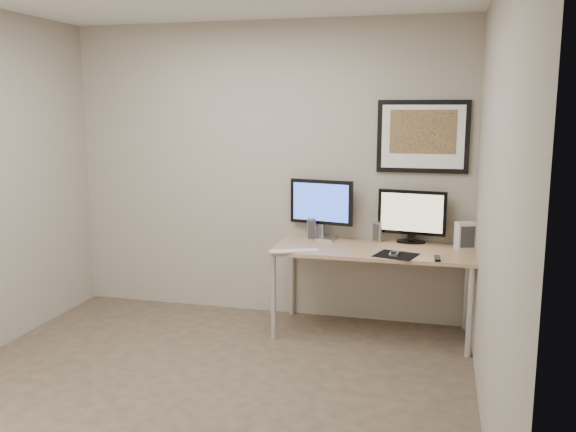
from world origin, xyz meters
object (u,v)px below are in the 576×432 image
monitor_tv (412,215)px  speaker_right (378,232)px  framed_art (423,137)px  fan_unit (465,236)px  monitor_large (321,206)px  desk (373,256)px  keyboard (295,251)px  speaker_left (312,229)px

monitor_tv → speaker_right: bearing=-165.9°
framed_art → fan_unit: size_ratio=3.41×
monitor_large → framed_art: bearing=16.5°
framed_art → monitor_large: (-0.83, -0.08, -0.61)m
desk → keyboard: size_ratio=4.02×
desk → monitor_tv: 0.50m
speaker_left → keyboard: speaker_left is taller
framed_art → monitor_large: size_ratio=1.33×
fan_unit → keyboard: bearing=178.6°
speaker_left → framed_art: bearing=-0.1°
fan_unit → desk: bearing=171.8°
desk → speaker_right: speaker_right is taller
desk → monitor_large: 0.65m
monitor_tv → monitor_large: bearing=-170.4°
monitor_large → monitor_tv: bearing=12.6°
monitor_large → speaker_left: bearing=-126.3°
keyboard → fan_unit: 1.38m
desk → speaker_left: speaker_left is taller
monitor_large → speaker_left: 0.21m
monitor_large → speaker_right: bearing=10.0°
fan_unit → monitor_large: bearing=155.5°
framed_art → fan_unit: (0.37, -0.19, -0.78)m
framed_art → monitor_tv: (-0.06, -0.06, -0.65)m
desk → framed_art: 1.07m
monitor_tv → framed_art: bearing=50.6°
speaker_right → keyboard: size_ratio=0.44×
fan_unit → speaker_left: bearing=158.7°
monitor_large → desk: bearing=-16.4°
speaker_left → keyboard: bearing=-104.2°
monitor_large → speaker_left: size_ratio=2.90×
monitor_tv → fan_unit: bearing=-8.5°
framed_art → fan_unit: 0.88m
fan_unit → framed_art: bearing=133.6°
monitor_large → speaker_right: 0.53m
speaker_left → fan_unit: (1.27, -0.04, 0.01)m
framed_art → monitor_tv: framed_art is taller
framed_art → monitor_large: bearing=-174.2°
keyboard → speaker_left: bearing=61.3°
desk → speaker_left: size_ratio=8.24×
monitor_large → speaker_right: size_ratio=3.23×
monitor_tv → keyboard: size_ratio=1.43×
monitor_tv → keyboard: 1.07m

